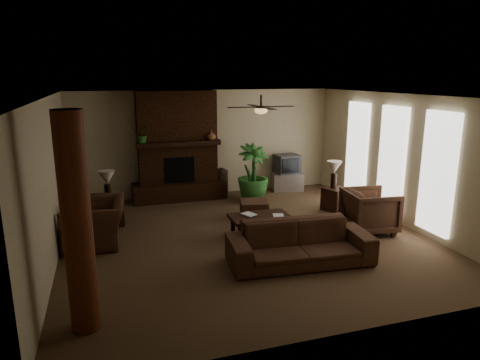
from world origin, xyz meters
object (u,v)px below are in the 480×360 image
object	(u,v)px
ottoman	(254,209)
floor_vase	(222,180)
coffee_table	(260,218)
side_table_left	(110,213)
log_column	(77,225)
lamp_left	(107,180)
armchair_right	(370,209)
tv_stand	(287,181)
floor_plant	(253,186)
armchair_left	(94,216)
side_table_right	(335,199)
sofa	(300,237)
lamp_right	(334,169)

from	to	relation	value
ottoman	floor_vase	xyz separation A→B (m)	(-0.22, 2.03, 0.23)
coffee_table	floor_vase	xyz separation A→B (m)	(0.04, 3.13, 0.06)
ottoman	side_table_left	size ratio (longest dim) A/B	1.09
log_column	lamp_left	world-z (taller)	log_column
floor_vase	lamp_left	xyz separation A→B (m)	(-2.93, -1.50, 0.57)
armchair_right	tv_stand	bearing A→B (deg)	11.48
floor_plant	log_column	bearing A→B (deg)	-129.20
armchair_left	tv_stand	bearing A→B (deg)	119.12
coffee_table	side_table_right	world-z (taller)	side_table_right
sofa	lamp_right	bearing A→B (deg)	55.74
armchair_right	coffee_table	xyz separation A→B (m)	(-2.25, 0.44, -0.12)
lamp_left	log_column	bearing A→B (deg)	-95.17
lamp_left	side_table_right	distance (m)	5.28
armchair_left	ottoman	size ratio (longest dim) A/B	2.15
armchair_right	log_column	bearing A→B (deg)	116.47
floor_vase	lamp_right	xyz separation A→B (m)	(2.23, -2.01, 0.57)
armchair_right	side_table_right	size ratio (longest dim) A/B	1.78
floor_vase	lamp_right	distance (m)	3.06
floor_vase	armchair_left	bearing A→B (deg)	-141.45
lamp_left	lamp_right	world-z (taller)	same
lamp_right	tv_stand	bearing A→B (deg)	98.88
armchair_right	sofa	bearing A→B (deg)	122.43
tv_stand	side_table_left	xyz separation A→B (m)	(-4.82, -1.55, 0.03)
tv_stand	armchair_right	bearing A→B (deg)	-74.84
coffee_table	tv_stand	bearing A→B (deg)	58.04
log_column	coffee_table	xyz separation A→B (m)	(3.25, 2.42, -1.03)
tv_stand	floor_plant	size ratio (longest dim) A/B	0.58
lamp_left	armchair_left	bearing A→B (deg)	-104.86
armchair_left	side_table_left	distance (m)	1.09
armchair_left	ottoman	xyz separation A→B (m)	(3.42, 0.53, -0.36)
armchair_left	side_table_right	distance (m)	5.51
floor_vase	lamp_left	distance (m)	3.34
side_table_left	armchair_right	bearing A→B (deg)	-21.53
floor_plant	lamp_left	world-z (taller)	lamp_left
ottoman	floor_vase	size ratio (longest dim) A/B	0.78
sofa	lamp_left	size ratio (longest dim) A/B	3.79
armchair_left	floor_vase	bearing A→B (deg)	131.17
armchair_left	tv_stand	size ratio (longest dim) A/B	1.51
log_column	sofa	xyz separation A→B (m)	(3.47, 1.00, -0.92)
ottoman	lamp_right	bearing A→B (deg)	0.34
floor_plant	lamp_right	bearing A→B (deg)	-38.54
floor_plant	side_table_left	bearing A→B (deg)	-167.16
side_table_left	lamp_left	bearing A→B (deg)	112.74
sofa	ottoman	distance (m)	2.54
sofa	floor_plant	world-z (taller)	sofa
log_column	floor_plant	bearing A→B (deg)	50.80
sofa	floor_plant	bearing A→B (deg)	87.93
floor_vase	side_table_left	xyz separation A→B (m)	(-2.91, -1.55, -0.16)
ottoman	floor_plant	bearing A→B (deg)	72.19
floor_vase	side_table_right	size ratio (longest dim) A/B	1.40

